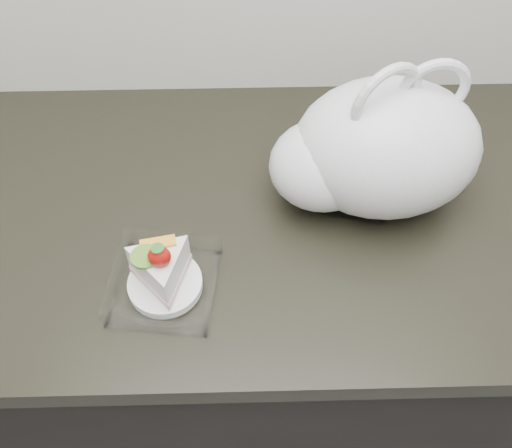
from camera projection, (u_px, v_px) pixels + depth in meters
counter at (273, 331)px, 1.31m from camera, size 2.04×0.64×0.90m
cake_tray at (163, 277)px, 0.83m from camera, size 0.17×0.17×0.12m
mooncake_wrap at (348, 183)px, 0.97m from camera, size 0.17×0.17×0.03m
plastic_bag at (373, 151)px, 0.88m from camera, size 0.38×0.31×0.27m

